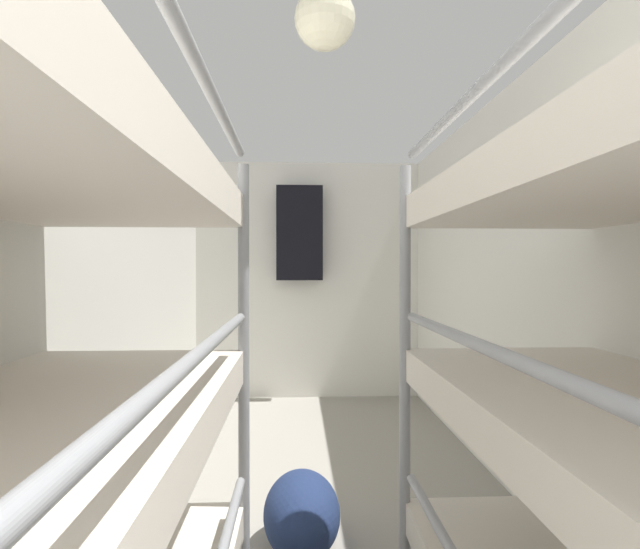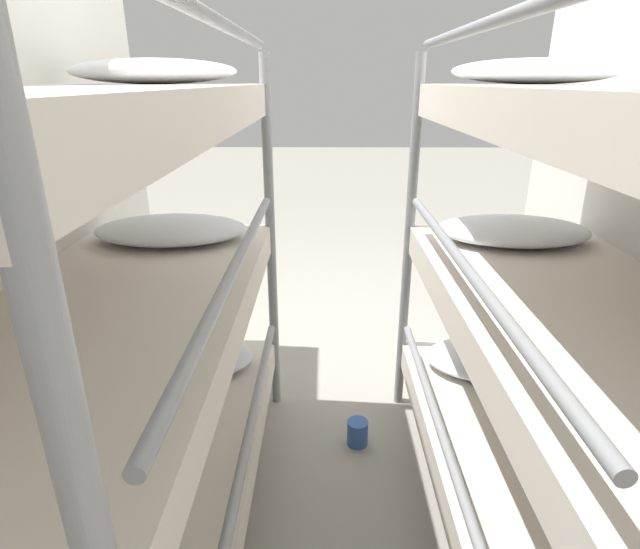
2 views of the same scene
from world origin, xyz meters
TOP-DOWN VIEW (x-y plane):
  - ground_plane at (0.00, 0.00)m, footprint 20.00×20.00m
  - bunk_stack_left_near at (-0.70, 1.40)m, footprint 0.79×1.85m
  - bunk_stack_right_near at (0.70, 1.40)m, footprint 0.79×1.85m
  - tin_can at (-0.08, 0.90)m, footprint 0.10×0.10m

SIDE VIEW (x-z plane):
  - ground_plane at x=0.00m, z-range 0.00..0.00m
  - tin_can at x=-0.08m, z-range 0.00..0.12m
  - bunk_stack_left_near at x=-0.70m, z-range 0.04..1.75m
  - bunk_stack_right_near at x=0.70m, z-range 0.04..1.75m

